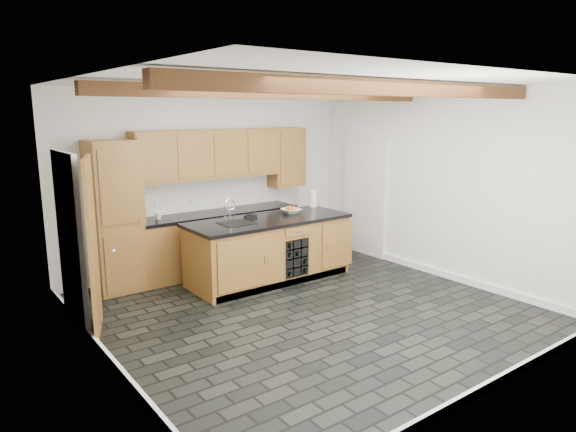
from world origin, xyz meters
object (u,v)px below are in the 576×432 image
(kitchen_scale, at_px, (251,216))
(paper_towel, at_px, (313,199))
(fruit_bowl, at_px, (291,211))
(island, at_px, (270,249))

(kitchen_scale, xyz_separation_m, paper_towel, (1.30, 0.13, 0.11))
(fruit_bowl, height_order, paper_towel, paper_towel)
(kitchen_scale, distance_m, fruit_bowl, 0.69)
(fruit_bowl, relative_size, paper_towel, 1.06)
(fruit_bowl, bearing_deg, kitchen_scale, 172.31)
(kitchen_scale, xyz_separation_m, fruit_bowl, (0.68, -0.09, 0.01))
(island, xyz_separation_m, paper_towel, (1.11, 0.35, 0.60))
(island, distance_m, fruit_bowl, 0.72)
(paper_towel, bearing_deg, island, -162.47)
(kitchen_scale, bearing_deg, island, -39.05)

